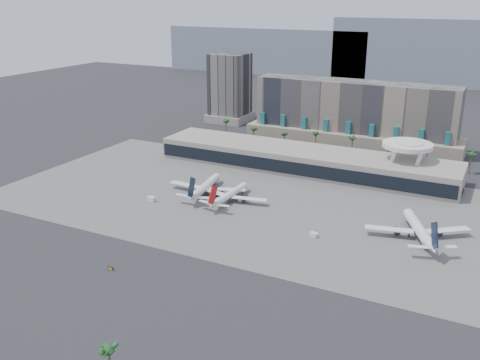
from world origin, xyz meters
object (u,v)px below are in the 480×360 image
at_px(airliner_centre, 230,194).
at_px(airliner_right, 419,229).
at_px(taxiway_sign, 111,268).
at_px(service_vehicle_a, 151,199).
at_px(airliner_left, 206,186).
at_px(service_vehicle_b, 314,235).

relative_size(airliner_centre, airliner_right, 0.93).
bearing_deg(airliner_centre, taxiway_sign, -93.36).
relative_size(airliner_centre, service_vehicle_a, 8.86).
xyz_separation_m(airliner_left, airliner_centre, (16.05, -3.87, -0.30)).
bearing_deg(service_vehicle_a, airliner_right, 13.83).
bearing_deg(airliner_right, service_vehicle_b, -179.07).
bearing_deg(airliner_right, service_vehicle_a, 162.56).
bearing_deg(airliner_left, airliner_centre, -22.26).
bearing_deg(taxiway_sign, airliner_left, 94.68).
relative_size(airliner_right, service_vehicle_a, 9.58).
xyz_separation_m(service_vehicle_a, taxiway_sign, (27.10, -62.68, -0.53)).
height_order(airliner_left, taxiway_sign, airliner_left).
bearing_deg(service_vehicle_b, airliner_centre, 177.24).
distance_m(service_vehicle_a, service_vehicle_b, 83.78).
relative_size(airliner_right, service_vehicle_b, 11.78).
bearing_deg(service_vehicle_b, taxiway_sign, -114.11).
height_order(airliner_right, service_vehicle_b, airliner_right).
xyz_separation_m(airliner_left, airliner_right, (104.23, -5.22, 0.25)).
distance_m(service_vehicle_b, taxiway_sign, 82.55).
distance_m(airliner_left, service_vehicle_b, 69.94).
bearing_deg(airliner_left, service_vehicle_a, -139.03).
distance_m(airliner_centre, airliner_right, 88.19).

